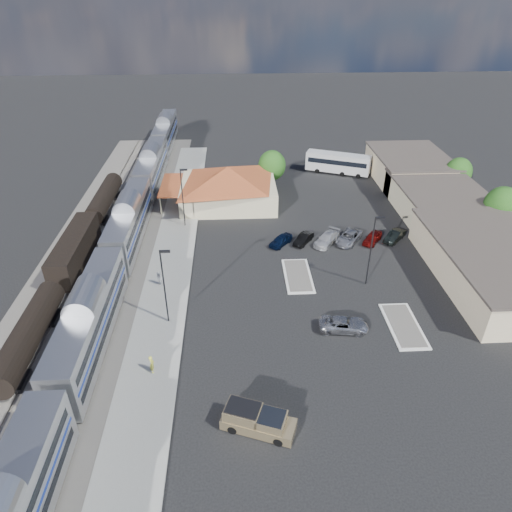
{
  "coord_description": "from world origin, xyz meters",
  "views": [
    {
      "loc": [
        -3.6,
        -44.45,
        31.73
      ],
      "look_at": [
        -1.16,
        2.51,
        2.8
      ],
      "focal_mm": 32.0,
      "sensor_mm": 36.0,
      "label": 1
    }
  ],
  "objects_px": {
    "pickup_truck": "(259,421)",
    "suv": "(344,324)",
    "coach_bus": "(338,162)",
    "station_depot": "(228,185)"
  },
  "relations": [
    {
      "from": "suv",
      "to": "coach_bus",
      "type": "xyz_separation_m",
      "value": [
        8.39,
        44.21,
        1.46
      ]
    },
    {
      "from": "station_depot",
      "to": "pickup_truck",
      "type": "xyz_separation_m",
      "value": [
        2.44,
        -44.05,
        -2.15
      ]
    },
    {
      "from": "station_depot",
      "to": "pickup_truck",
      "type": "height_order",
      "value": "station_depot"
    },
    {
      "from": "suv",
      "to": "coach_bus",
      "type": "distance_m",
      "value": 45.03
    },
    {
      "from": "pickup_truck",
      "to": "suv",
      "type": "relative_size",
      "value": 1.24
    },
    {
      "from": "pickup_truck",
      "to": "suv",
      "type": "bearing_deg",
      "value": -18.86
    },
    {
      "from": "coach_bus",
      "to": "station_depot",
      "type": "bearing_deg",
      "value": 143.14
    },
    {
      "from": "pickup_truck",
      "to": "suv",
      "type": "distance_m",
      "value": 15.24
    },
    {
      "from": "station_depot",
      "to": "pickup_truck",
      "type": "distance_m",
      "value": 44.17
    },
    {
      "from": "pickup_truck",
      "to": "coach_bus",
      "type": "relative_size",
      "value": 0.54
    }
  ]
}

